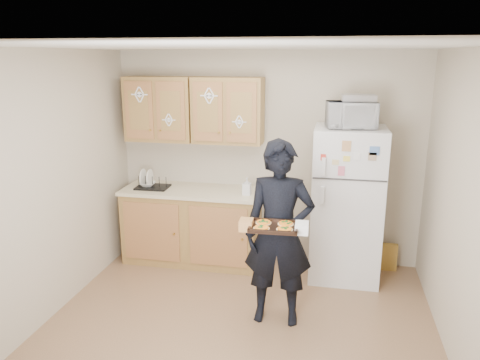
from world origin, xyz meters
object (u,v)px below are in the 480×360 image
object	(u,v)px
person	(279,234)
microwave	(351,115)
baking_tray	(274,227)
dish_rack	(152,182)
refrigerator	(347,204)

from	to	relation	value
person	microwave	world-z (taller)	microwave
baking_tray	dish_rack	world-z (taller)	baking_tray
person	microwave	size ratio (longest dim) A/B	3.49
person	dish_rack	bearing A→B (deg)	144.31
microwave	dish_rack	xyz separation A→B (m)	(-2.26, 0.07, -0.86)
baking_tray	dish_rack	bearing A→B (deg)	137.49
microwave	refrigerator	bearing A→B (deg)	65.02
refrigerator	microwave	distance (m)	0.99
person	microwave	bearing A→B (deg)	57.29
refrigerator	baking_tray	xyz separation A→B (m)	(-0.63, -1.38, 0.19)
refrigerator	dish_rack	size ratio (longest dim) A/B	4.48
refrigerator	microwave	size ratio (longest dim) A/B	3.44
refrigerator	microwave	bearing A→B (deg)	-104.48
person	microwave	distance (m)	1.54
refrigerator	dish_rack	distance (m)	2.28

